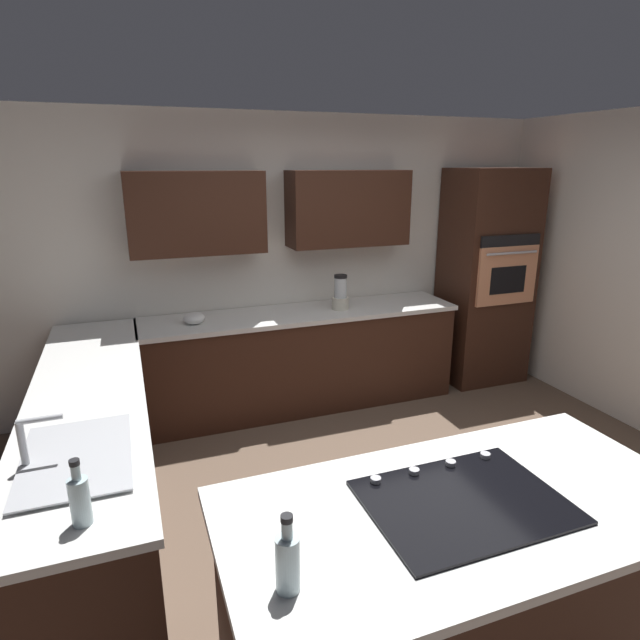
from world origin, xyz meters
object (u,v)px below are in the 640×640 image
(sink_unit, at_px, (75,456))
(cooktop, at_px, (464,501))
(blender, at_px, (340,295))
(wall_oven, at_px, (486,278))
(dish_soap_bottle, at_px, (80,499))
(oil_bottle, at_px, (288,561))
(mixing_bowl, at_px, (194,318))

(sink_unit, bearing_deg, cooktop, 149.11)
(sink_unit, bearing_deg, blender, -137.18)
(wall_oven, height_order, blender, wall_oven)
(wall_oven, xyz_separation_m, dish_soap_bottle, (3.62, 2.44, -0.06))
(cooktop, relative_size, dish_soap_bottle, 2.89)
(cooktop, height_order, blender, blender)
(cooktop, relative_size, oil_bottle, 2.84)
(wall_oven, xyz_separation_m, blender, (1.60, 0.04, -0.03))
(wall_oven, bearing_deg, sink_unit, 28.11)
(sink_unit, distance_m, cooktop, 1.68)
(oil_bottle, bearing_deg, dish_soap_bottle, -42.42)
(wall_oven, xyz_separation_m, cooktop, (2.24, 2.83, -0.16))
(blender, xyz_separation_m, oil_bottle, (1.41, 2.97, -0.03))
(sink_unit, distance_m, dish_soap_bottle, 0.49)
(sink_unit, xyz_separation_m, oil_bottle, (-0.67, 1.04, 0.09))
(blender, height_order, dish_soap_bottle, blender)
(sink_unit, distance_m, mixing_bowl, 2.08)
(wall_oven, xyz_separation_m, mixing_bowl, (2.90, 0.04, -0.12))
(wall_oven, bearing_deg, dish_soap_bottle, 34.03)
(dish_soap_bottle, bearing_deg, oil_bottle, 137.58)
(wall_oven, relative_size, cooktop, 2.80)
(wall_oven, height_order, oil_bottle, wall_oven)
(wall_oven, relative_size, oil_bottle, 7.95)
(dish_soap_bottle, xyz_separation_m, oil_bottle, (-0.61, 0.56, 0.00))
(cooktop, xyz_separation_m, dish_soap_bottle, (1.38, -0.38, 0.10))
(wall_oven, distance_m, sink_unit, 4.17)
(blender, relative_size, oil_bottle, 1.18)
(sink_unit, xyz_separation_m, mixing_bowl, (-0.78, -1.93, 0.03))
(cooktop, height_order, mixing_bowl, mixing_bowl)
(dish_soap_bottle, bearing_deg, wall_oven, -145.97)
(mixing_bowl, bearing_deg, dish_soap_bottle, 73.34)
(oil_bottle, bearing_deg, sink_unit, -57.14)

